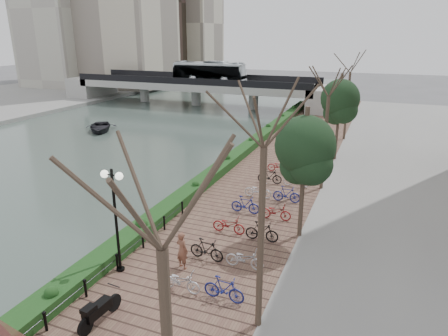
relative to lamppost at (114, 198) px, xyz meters
The scene contains 13 objects.
ground 5.11m from the lamppost, 116.58° to the right, with size 220.00×220.00×0.00m, color #59595B.
river_water 27.75m from the lamppost, 126.95° to the left, with size 30.00×130.00×0.02m, color #43544D.
promenade 15.10m from the lamppost, 80.27° to the left, with size 8.00×75.00×0.50m, color brown.
hedge 17.26m from the lamppost, 93.10° to the left, with size 1.10×56.00×0.60m, color #163D17.
chain_fence 3.15m from the lamppost, 96.56° to the right, with size 0.10×14.10×0.70m.
lamppost is the anchor object (origin of this frame).
motorcycle 4.29m from the lamppost, 66.09° to the right, with size 0.54×1.73×1.08m, color black, non-canonical shape.
pedestrian 3.63m from the lamppost, 26.20° to the left, with size 0.62×0.41×1.69m, color brown.
bicycle_parking 8.87m from the lamppost, 61.81° to the left, with size 2.40×17.32×1.00m.
street_trees 11.62m from the lamppost, 56.10° to the left, with size 3.20×37.12×6.80m.
bridge 44.94m from the lamppost, 110.95° to the left, with size 36.00×10.77×6.50m.
boat 29.52m from the lamppost, 129.97° to the left, with size 3.34×4.68×0.97m, color black.
far_buildings 77.26m from the lamppost, 124.48° to the left, with size 35.00×38.00×38.00m.
Camera 1 is at (11.16, -9.09, 10.10)m, focal length 32.00 mm.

